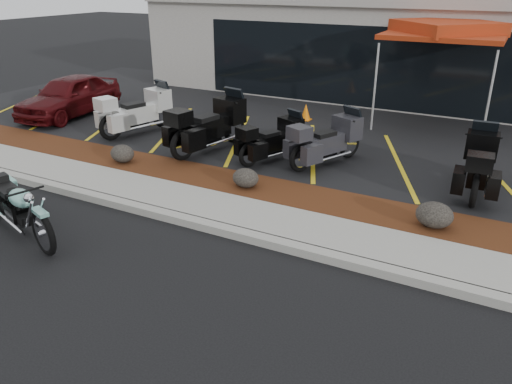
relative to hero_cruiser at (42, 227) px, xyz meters
The scene contains 18 objects.
ground 2.38m from the hero_cruiser, 28.32° to the left, with size 90.00×90.00×0.00m, color black.
curb 2.90m from the hero_cruiser, 44.40° to the left, with size 24.00×0.25×0.15m, color gray.
sidewalk 3.42m from the hero_cruiser, 52.89° to the left, with size 24.00×1.20×0.15m, color gray.
mulch_bed 4.43m from the hero_cruiser, 62.35° to the left, with size 24.00×1.20×0.16m, color #33160B.
upper_lot 9.53m from the hero_cruiser, 77.60° to the left, with size 26.00×9.60×0.15m, color black.
dealership_building 15.77m from the hero_cruiser, 82.52° to the left, with size 18.00×8.16×4.00m.
boulder_left 4.08m from the hero_cruiser, 113.80° to the left, with size 0.59×0.49×0.42m, color black.
boulder_mid 4.12m from the hero_cruiser, 65.58° to the left, with size 0.57×0.47×0.40m, color black.
boulder_right 6.66m from the hero_cruiser, 33.80° to the left, with size 0.65×0.54×0.46m, color black.
hero_cruiser is the anchor object (origin of this frame).
touring_white 7.12m from the hero_cruiser, 111.61° to the left, with size 2.38×0.91×1.39m, color silver, non-canonical shape.
touring_black_front 6.34m from the hero_cruiser, 90.62° to the left, with size 2.53×0.97×1.47m, color black, non-canonical shape.
touring_black_mid 6.42m from the hero_cruiser, 74.38° to the left, with size 1.96×0.75×1.14m, color black, non-canonical shape.
touring_grey 7.26m from the hero_cruiser, 65.28° to the left, with size 2.19×0.84×1.28m, color #323137, non-canonical shape.
touring_black_rear 8.86m from the hero_cruiser, 47.67° to the left, with size 2.25×0.86×1.31m, color black, non-canonical shape.
parked_car 8.80m from the hero_cruiser, 133.83° to the left, with size 1.50×3.72×1.27m, color #40090B.
traffic_cone 9.35m from the hero_cruiser, 85.37° to the left, with size 0.30×0.30×0.50m, color orange.
popup_canopy 11.77m from the hero_cruiser, 67.91° to the left, with size 4.11×4.11×2.96m.
Camera 1 is at (4.38, -5.85, 4.27)m, focal length 35.00 mm.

